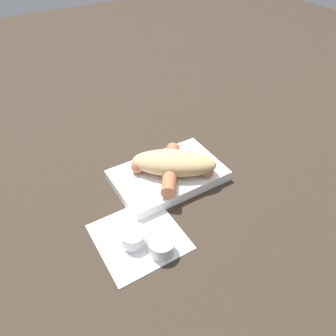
{
  "coord_description": "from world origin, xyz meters",
  "views": [
    {
      "loc": [
        0.29,
        0.47,
        0.51
      ],
      "look_at": [
        0.0,
        0.0,
        0.03
      ],
      "focal_mm": 35.0,
      "sensor_mm": 36.0,
      "label": 1
    }
  ],
  "objects_px": {
    "bread_roll": "(174,163)",
    "condiment_cup_far": "(162,247)",
    "sausage": "(172,168)",
    "food_tray": "(168,175)",
    "condiment_cup_near": "(133,238)"
  },
  "relations": [
    {
      "from": "bread_roll",
      "to": "condiment_cup_near",
      "type": "bearing_deg",
      "value": 34.71
    },
    {
      "from": "sausage",
      "to": "condiment_cup_far",
      "type": "height_order",
      "value": "sausage"
    },
    {
      "from": "bread_roll",
      "to": "sausage",
      "type": "bearing_deg",
      "value": 29.6
    },
    {
      "from": "bread_roll",
      "to": "condiment_cup_far",
      "type": "xyz_separation_m",
      "value": [
        0.12,
        0.15,
        -0.04
      ]
    },
    {
      "from": "bread_roll",
      "to": "condiment_cup_far",
      "type": "relative_size",
      "value": 3.94
    },
    {
      "from": "condiment_cup_far",
      "to": "sausage",
      "type": "bearing_deg",
      "value": -127.69
    },
    {
      "from": "food_tray",
      "to": "sausage",
      "type": "distance_m",
      "value": 0.03
    },
    {
      "from": "bread_roll",
      "to": "food_tray",
      "type": "bearing_deg",
      "value": -32.07
    },
    {
      "from": "food_tray",
      "to": "bread_roll",
      "type": "distance_m",
      "value": 0.04
    },
    {
      "from": "bread_roll",
      "to": "condiment_cup_far",
      "type": "height_order",
      "value": "bread_roll"
    },
    {
      "from": "bread_roll",
      "to": "sausage",
      "type": "xyz_separation_m",
      "value": [
        0.01,
        0.0,
        -0.01
      ]
    },
    {
      "from": "bread_roll",
      "to": "sausage",
      "type": "distance_m",
      "value": 0.01
    },
    {
      "from": "bread_roll",
      "to": "condiment_cup_far",
      "type": "bearing_deg",
      "value": 51.33
    },
    {
      "from": "food_tray",
      "to": "condiment_cup_far",
      "type": "xyz_separation_m",
      "value": [
        0.11,
        0.16,
        0.0
      ]
    },
    {
      "from": "condiment_cup_near",
      "to": "condiment_cup_far",
      "type": "height_order",
      "value": "same"
    }
  ]
}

